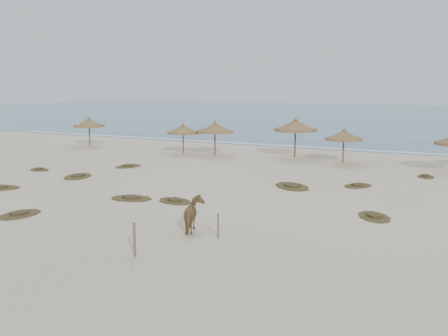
% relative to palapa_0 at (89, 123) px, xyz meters
% --- Properties ---
extents(ground, '(160.00, 160.00, 0.00)m').
position_rel_palapa_0_xyz_m(ground, '(18.94, -18.22, -2.10)').
color(ground, beige).
rests_on(ground, ground).
extents(ocean, '(200.00, 100.00, 0.01)m').
position_rel_palapa_0_xyz_m(ocean, '(18.94, 56.78, -2.09)').
color(ocean, '#2C5384').
rests_on(ocean, ground).
extents(foam_line, '(70.00, 0.60, 0.01)m').
position_rel_palapa_0_xyz_m(foam_line, '(18.94, 7.78, -2.09)').
color(foam_line, white).
rests_on(foam_line, ground).
extents(palapa_0, '(3.46, 3.46, 2.70)m').
position_rel_palapa_0_xyz_m(palapa_0, '(0.00, 0.00, 0.00)').
color(palapa_0, brown).
rests_on(palapa_0, ground).
extents(palapa_1, '(3.45, 3.45, 2.77)m').
position_rel_palapa_0_xyz_m(palapa_1, '(13.16, -0.28, 0.05)').
color(palapa_1, brown).
rests_on(palapa_1, ground).
extents(palapa_2, '(3.09, 3.09, 2.52)m').
position_rel_palapa_0_xyz_m(palapa_2, '(10.41, -0.65, -0.14)').
color(palapa_2, brown).
rests_on(palapa_2, ground).
extents(palapa_3, '(4.44, 4.44, 3.15)m').
position_rel_palapa_0_xyz_m(palapa_3, '(19.39, 1.31, 0.35)').
color(palapa_3, brown).
rests_on(palapa_3, ground).
extents(palapa_4, '(3.24, 3.24, 2.55)m').
position_rel_palapa_0_xyz_m(palapa_4, '(23.42, 0.12, -0.12)').
color(palapa_4, brown).
rests_on(palapa_4, ground).
extents(horse, '(1.30, 1.75, 1.35)m').
position_rel_palapa_0_xyz_m(horse, '(22.00, -19.57, -1.42)').
color(horse, olive).
rests_on(horse, ground).
extents(fence_post_near, '(0.11, 0.11, 1.16)m').
position_rel_palapa_0_xyz_m(fence_post_near, '(21.60, -22.92, -1.51)').
color(fence_post_near, brown).
rests_on(fence_post_near, ground).
extents(fence_post_far, '(0.07, 0.07, 0.96)m').
position_rel_palapa_0_xyz_m(fence_post_far, '(23.23, -19.92, -1.61)').
color(fence_post_far, brown).
rests_on(fence_post_far, ground).
extents(scrub_1, '(2.25, 2.75, 0.16)m').
position_rel_palapa_0_xyz_m(scrub_1, '(9.89, -12.64, -2.04)').
color(scrub_1, '#4F4523').
rests_on(scrub_1, ground).
extents(scrub_2, '(2.21, 1.76, 0.16)m').
position_rel_palapa_0_xyz_m(scrub_2, '(18.73, -15.63, -2.04)').
color(scrub_2, '#4F4523').
rests_on(scrub_2, ground).
extents(scrub_3, '(3.00, 3.01, 0.16)m').
position_rel_palapa_0_xyz_m(scrub_3, '(22.80, -9.78, -2.04)').
color(scrub_3, '#4F4523').
rests_on(scrub_3, ground).
extents(scrub_4, '(2.06, 2.31, 0.16)m').
position_rel_palapa_0_xyz_m(scrub_4, '(28.00, -14.39, -2.04)').
color(scrub_4, '#4F4523').
rests_on(scrub_4, ground).
extents(scrub_6, '(1.85, 2.30, 0.16)m').
position_rel_palapa_0_xyz_m(scrub_6, '(10.39, -8.16, -2.04)').
color(scrub_6, '#4F4523').
rests_on(scrub_6, ground).
extents(scrub_7, '(1.96, 2.17, 0.16)m').
position_rel_palapa_0_xyz_m(scrub_7, '(26.07, -7.99, -2.04)').
color(scrub_7, '#4F4523').
rests_on(scrub_7, ground).
extents(scrub_8, '(1.59, 1.14, 0.16)m').
position_rel_palapa_0_xyz_m(scrub_8, '(5.88, -11.87, -2.04)').
color(scrub_8, '#4F4523').
rests_on(scrub_8, ground).
extents(scrub_9, '(2.36, 1.79, 0.16)m').
position_rel_palapa_0_xyz_m(scrub_9, '(16.46, -16.08, -2.04)').
color(scrub_9, '#4F4523').
rests_on(scrub_9, ground).
extents(scrub_10, '(1.25, 1.62, 0.16)m').
position_rel_palapa_0_xyz_m(scrub_10, '(29.30, -3.34, -2.04)').
color(scrub_10, '#4F4523').
rests_on(scrub_10, ground).
extents(scrub_11, '(1.50, 2.14, 0.16)m').
position_rel_palapa_0_xyz_m(scrub_11, '(13.90, -20.78, -2.04)').
color(scrub_11, '#4F4523').
rests_on(scrub_11, ground).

